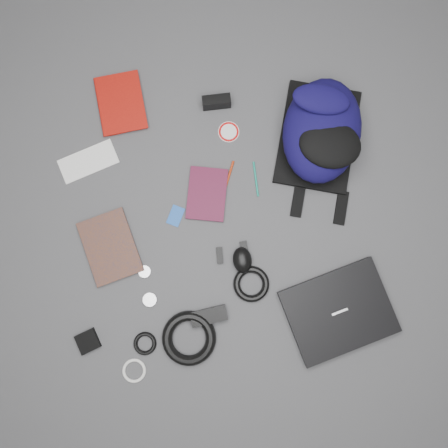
{
  "coord_description": "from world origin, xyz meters",
  "views": [
    {
      "loc": [
        -0.0,
        -0.16,
        1.59
      ],
      "look_at": [
        0.0,
        0.0,
        0.02
      ],
      "focal_mm": 35.0,
      "sensor_mm": 36.0,
      "label": 1
    }
  ],
  "objects_px": {
    "laptop": "(338,311)",
    "dvd_case": "(207,194)",
    "backpack": "(322,131)",
    "mouse": "(242,260)",
    "power_brick": "(209,316)",
    "textbook_red": "(98,108)",
    "pouch": "(88,341)",
    "comic_book": "(87,256)",
    "compact_camera": "(216,102)"
  },
  "relations": [
    {
      "from": "laptop",
      "to": "compact_camera",
      "type": "bearing_deg",
      "value": 98.68
    },
    {
      "from": "compact_camera",
      "to": "mouse",
      "type": "relative_size",
      "value": 1.1
    },
    {
      "from": "backpack",
      "to": "laptop",
      "type": "height_order",
      "value": "backpack"
    },
    {
      "from": "compact_camera",
      "to": "pouch",
      "type": "relative_size",
      "value": 1.44
    },
    {
      "from": "textbook_red",
      "to": "power_brick",
      "type": "height_order",
      "value": "power_brick"
    },
    {
      "from": "backpack",
      "to": "power_brick",
      "type": "xyz_separation_m",
      "value": [
        -0.41,
        -0.64,
        -0.07
      ]
    },
    {
      "from": "compact_camera",
      "to": "pouch",
      "type": "xyz_separation_m",
      "value": [
        -0.47,
        -0.86,
        -0.02
      ]
    },
    {
      "from": "power_brick",
      "to": "laptop",
      "type": "bearing_deg",
      "value": -11.21
    },
    {
      "from": "dvd_case",
      "to": "comic_book",
      "type": "bearing_deg",
      "value": -146.97
    },
    {
      "from": "textbook_red",
      "to": "mouse",
      "type": "height_order",
      "value": "mouse"
    },
    {
      "from": "backpack",
      "to": "mouse",
      "type": "xyz_separation_m",
      "value": [
        -0.29,
        -0.45,
        -0.06
      ]
    },
    {
      "from": "comic_book",
      "to": "dvd_case",
      "type": "distance_m",
      "value": 0.49
    },
    {
      "from": "laptop",
      "to": "power_brick",
      "type": "xyz_separation_m",
      "value": [
        -0.46,
        -0.01,
        -0.0
      ]
    },
    {
      "from": "pouch",
      "to": "power_brick",
      "type": "bearing_deg",
      "value": 10.74
    },
    {
      "from": "textbook_red",
      "to": "comic_book",
      "type": "height_order",
      "value": "textbook_red"
    },
    {
      "from": "mouse",
      "to": "pouch",
      "type": "xyz_separation_m",
      "value": [
        -0.55,
        -0.28,
        -0.02
      ]
    },
    {
      "from": "textbook_red",
      "to": "dvd_case",
      "type": "xyz_separation_m",
      "value": [
        0.4,
        -0.33,
        -0.0
      ]
    },
    {
      "from": "textbook_red",
      "to": "backpack",
      "type": "bearing_deg",
      "value": -19.08
    },
    {
      "from": "backpack",
      "to": "mouse",
      "type": "relative_size",
      "value": 4.49
    },
    {
      "from": "laptop",
      "to": "dvd_case",
      "type": "xyz_separation_m",
      "value": [
        -0.46,
        0.43,
        -0.01
      ]
    },
    {
      "from": "backpack",
      "to": "comic_book",
      "type": "height_order",
      "value": "backpack"
    },
    {
      "from": "dvd_case",
      "to": "pouch",
      "type": "distance_m",
      "value": 0.68
    },
    {
      "from": "textbook_red",
      "to": "pouch",
      "type": "distance_m",
      "value": 0.85
    },
    {
      "from": "mouse",
      "to": "laptop",
      "type": "bearing_deg",
      "value": -35.82
    },
    {
      "from": "pouch",
      "to": "dvd_case",
      "type": "bearing_deg",
      "value": 50.5
    },
    {
      "from": "backpack",
      "to": "comic_book",
      "type": "distance_m",
      "value": 0.95
    },
    {
      "from": "dvd_case",
      "to": "power_brick",
      "type": "height_order",
      "value": "power_brick"
    },
    {
      "from": "compact_camera",
      "to": "comic_book",
      "type": "bearing_deg",
      "value": -136.16
    },
    {
      "from": "comic_book",
      "to": "power_brick",
      "type": "distance_m",
      "value": 0.49
    },
    {
      "from": "backpack",
      "to": "textbook_red",
      "type": "height_order",
      "value": "backpack"
    },
    {
      "from": "compact_camera",
      "to": "mouse",
      "type": "distance_m",
      "value": 0.59
    },
    {
      "from": "comic_book",
      "to": "power_brick",
      "type": "relative_size",
      "value": 1.92
    },
    {
      "from": "power_brick",
      "to": "pouch",
      "type": "relative_size",
      "value": 1.76
    },
    {
      "from": "laptop",
      "to": "textbook_red",
      "type": "bearing_deg",
      "value": 118.56
    },
    {
      "from": "mouse",
      "to": "textbook_red",
      "type": "bearing_deg",
      "value": 125.46
    },
    {
      "from": "laptop",
      "to": "comic_book",
      "type": "xyz_separation_m",
      "value": [
        -0.9,
        0.21,
        -0.01
      ]
    },
    {
      "from": "mouse",
      "to": "compact_camera",
      "type": "bearing_deg",
      "value": 91.24
    },
    {
      "from": "laptop",
      "to": "textbook_red",
      "type": "distance_m",
      "value": 1.15
    },
    {
      "from": "laptop",
      "to": "mouse",
      "type": "height_order",
      "value": "mouse"
    },
    {
      "from": "backpack",
      "to": "pouch",
      "type": "distance_m",
      "value": 1.11
    },
    {
      "from": "textbook_red",
      "to": "comic_book",
      "type": "bearing_deg",
      "value": -104.1
    },
    {
      "from": "backpack",
      "to": "mouse",
      "type": "bearing_deg",
      "value": -111.39
    },
    {
      "from": "laptop",
      "to": "compact_camera",
      "type": "distance_m",
      "value": 0.88
    },
    {
      "from": "backpack",
      "to": "mouse",
      "type": "distance_m",
      "value": 0.54
    },
    {
      "from": "textbook_red",
      "to": "pouch",
      "type": "relative_size",
      "value": 3.14
    },
    {
      "from": "laptop",
      "to": "dvd_case",
      "type": "height_order",
      "value": "laptop"
    },
    {
      "from": "laptop",
      "to": "backpack",
      "type": "bearing_deg",
      "value": 74.5
    },
    {
      "from": "comic_book",
      "to": "dvd_case",
      "type": "relative_size",
      "value": 1.25
    },
    {
      "from": "mouse",
      "to": "power_brick",
      "type": "distance_m",
      "value": 0.23
    },
    {
      "from": "mouse",
      "to": "dvd_case",
      "type": "bearing_deg",
      "value": 110.02
    }
  ]
}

